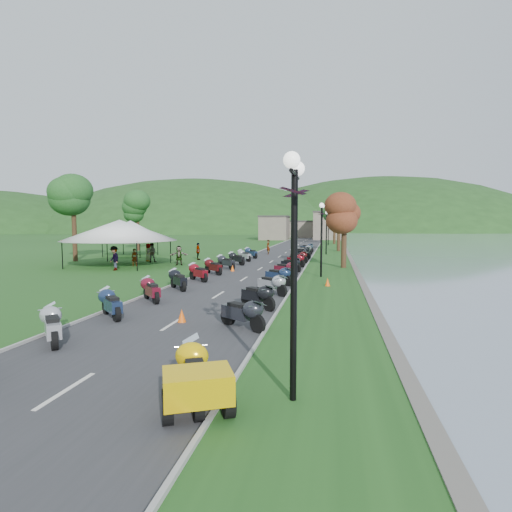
# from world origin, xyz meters

# --- Properties ---
(ground) EXTENTS (400.00, 400.00, 0.00)m
(ground) POSITION_xyz_m (0.00, 0.00, 0.00)
(ground) COLOR #295F20
(ground) RESTS_ON ground
(road) EXTENTS (7.00, 120.00, 0.02)m
(road) POSITION_xyz_m (0.00, 40.00, 0.01)
(road) COLOR #363639
(road) RESTS_ON ground
(hills_backdrop) EXTENTS (360.00, 120.00, 76.00)m
(hills_backdrop) POSITION_xyz_m (0.00, 200.00, 0.00)
(hills_backdrop) COLOR #285621
(hills_backdrop) RESTS_ON ground
(far_building) EXTENTS (18.00, 16.00, 5.00)m
(far_building) POSITION_xyz_m (-2.00, 85.00, 2.50)
(far_building) COLOR gray
(far_building) RESTS_ON ground
(yellow_trike) EXTENTS (2.46, 2.91, 1.14)m
(yellow_trike) POSITION_xyz_m (3.00, -2.00, 0.57)
(yellow_trike) COLOR #F6C006
(yellow_trike) RESTS_ON ground
(moto_row_left) EXTENTS (2.60, 39.50, 1.10)m
(moto_row_left) POSITION_xyz_m (-2.71, 12.85, 0.55)
(moto_row_left) COLOR #331411
(moto_row_left) RESTS_ON ground
(moto_row_right) EXTENTS (2.60, 39.76, 1.10)m
(moto_row_right) POSITION_xyz_m (2.59, 22.51, 0.55)
(moto_row_right) COLOR #331411
(moto_row_right) RESTS_ON ground
(streetlamp_near) EXTENTS (1.40, 1.40, 5.00)m
(streetlamp_near) POSITION_xyz_m (5.00, -1.52, 2.50)
(streetlamp_near) COLOR black
(streetlamp_near) RESTS_ON ground
(vendor_tent_main) EXTENTS (6.52, 6.52, 4.00)m
(vendor_tent_main) POSITION_xyz_m (-12.40, 22.12, 2.00)
(vendor_tent_main) COLOR white
(vendor_tent_main) RESTS_ON ground
(vendor_tent_side) EXTENTS (4.40, 4.40, 4.00)m
(vendor_tent_side) POSITION_xyz_m (-16.62, 31.81, 2.00)
(vendor_tent_side) COLOR white
(vendor_tent_side) RESTS_ON ground
(tree_park_left) EXTENTS (3.77, 3.77, 10.47)m
(tree_park_left) POSITION_xyz_m (-18.90, 25.06, 5.23)
(tree_park_left) COLOR #296527
(tree_park_left) RESTS_ON ground
(tree_lakeside) EXTENTS (2.52, 2.52, 6.99)m
(tree_lakeside) POSITION_xyz_m (6.67, 24.10, 3.49)
(tree_lakeside) COLOR #296527
(tree_lakeside) RESTS_ON ground
(pedestrian_a) EXTENTS (0.69, 0.66, 1.53)m
(pedestrian_a) POSITION_xyz_m (-10.91, 21.84, 0.00)
(pedestrian_a) COLOR slate
(pedestrian_a) RESTS_ON ground
(pedestrian_b) EXTENTS (0.99, 0.71, 1.83)m
(pedestrian_b) POSITION_xyz_m (-11.17, 25.65, 0.00)
(pedestrian_b) COLOR slate
(pedestrian_b) RESTS_ON ground
(pedestrian_c) EXTENTS (1.30, 1.16, 1.93)m
(pedestrian_c) POSITION_xyz_m (-11.08, 18.87, 0.00)
(pedestrian_c) COLOR slate
(pedestrian_c) RESTS_ON ground
(traffic_cone_near) EXTENTS (0.33, 0.33, 0.51)m
(traffic_cone_near) POSITION_xyz_m (0.25, 4.28, 0.26)
(traffic_cone_near) COLOR #F2590C
(traffic_cone_near) RESTS_ON ground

